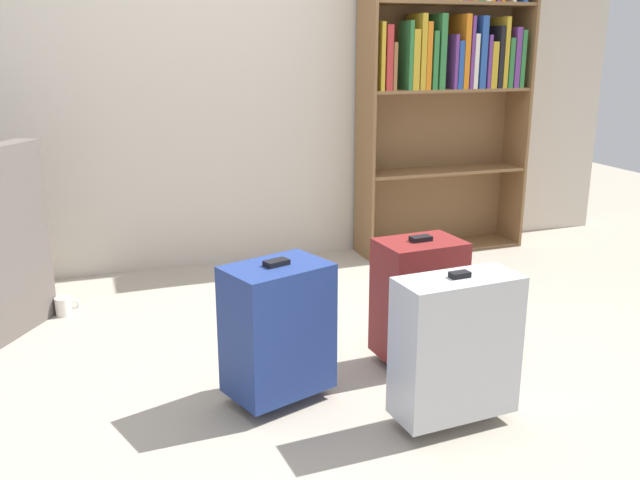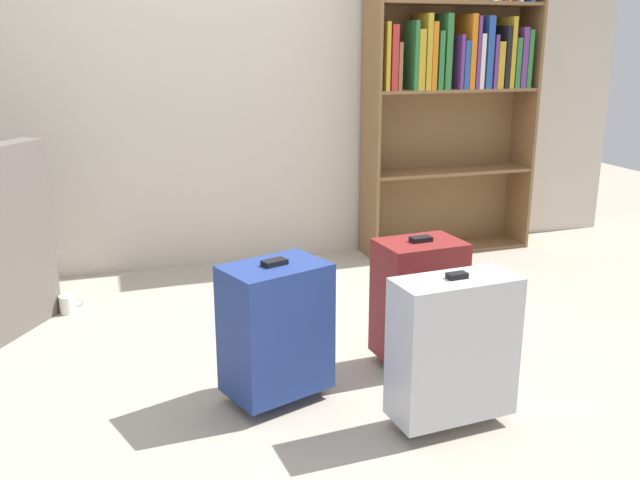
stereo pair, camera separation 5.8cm
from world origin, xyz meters
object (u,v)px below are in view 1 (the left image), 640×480
at_px(suitcase_dark_red, 418,298).
at_px(suitcase_silver, 455,346).
at_px(bookshelf, 444,52).
at_px(suitcase_navy_blue, 278,329).
at_px(mug, 64,306).

distance_m(suitcase_dark_red, suitcase_silver, 0.50).
height_order(bookshelf, suitcase_silver, bookshelf).
bearing_deg(suitcase_navy_blue, bookshelf, 46.52).
height_order(bookshelf, mug, bookshelf).
distance_m(suitcase_navy_blue, suitcase_silver, 0.66).
xyz_separation_m(mug, suitcase_navy_blue, (0.80, -1.21, 0.25)).
distance_m(bookshelf, suitcase_navy_blue, 2.50).
relative_size(bookshelf, suitcase_dark_red, 3.65).
distance_m(mug, suitcase_navy_blue, 1.47).
distance_m(mug, suitcase_silver, 2.09).
relative_size(mug, suitcase_silver, 0.21).
xyz_separation_m(bookshelf, suitcase_dark_red, (-0.93, -1.55, -0.99)).
height_order(mug, suitcase_navy_blue, suitcase_navy_blue).
height_order(suitcase_navy_blue, suitcase_silver, suitcase_silver).
bearing_deg(suitcase_dark_red, suitcase_silver, -101.84).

